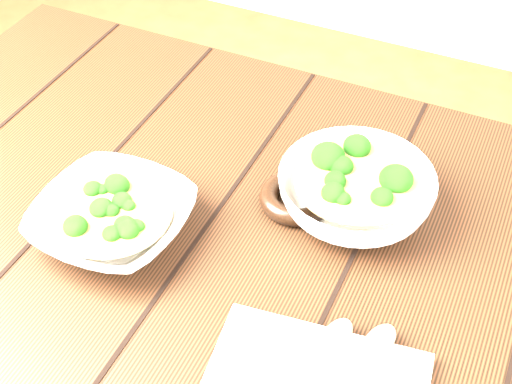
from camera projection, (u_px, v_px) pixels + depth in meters
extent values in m
cube|color=#321A0E|center=(221.00, 239.00, 0.99)|extent=(1.20, 0.80, 0.04)
cube|color=#321A0E|center=(83.00, 177.00, 1.63)|extent=(0.07, 0.07, 0.71)
imported|color=white|center=(113.00, 220.00, 0.95)|extent=(0.21, 0.21, 0.05)
cylinder|color=olive|center=(111.00, 212.00, 0.94)|extent=(0.16, 0.16, 0.00)
ellipsoid|color=#1E6717|center=(126.00, 210.00, 0.93)|extent=(0.03, 0.03, 0.03)
ellipsoid|color=#1E6717|center=(133.00, 198.00, 0.95)|extent=(0.03, 0.03, 0.03)
ellipsoid|color=#1E6717|center=(121.00, 184.00, 0.97)|extent=(0.03, 0.03, 0.03)
ellipsoid|color=#1E6717|center=(102.00, 198.00, 0.95)|extent=(0.03, 0.03, 0.03)
ellipsoid|color=#1E6717|center=(83.00, 206.00, 0.94)|extent=(0.03, 0.03, 0.03)
ellipsoid|color=#1E6717|center=(75.00, 226.00, 0.91)|extent=(0.03, 0.03, 0.03)
ellipsoid|color=#1E6717|center=(105.00, 224.00, 0.92)|extent=(0.03, 0.03, 0.03)
ellipsoid|color=#1E6717|center=(127.00, 227.00, 0.91)|extent=(0.03, 0.03, 0.03)
imported|color=white|center=(355.00, 194.00, 0.97)|extent=(0.24, 0.24, 0.07)
cylinder|color=olive|center=(357.00, 181.00, 0.96)|extent=(0.17, 0.17, 0.00)
ellipsoid|color=#1E6717|center=(373.00, 179.00, 0.95)|extent=(0.04, 0.04, 0.03)
ellipsoid|color=#1E6717|center=(371.00, 164.00, 0.97)|extent=(0.04, 0.04, 0.03)
ellipsoid|color=#1E6717|center=(340.00, 155.00, 0.99)|extent=(0.04, 0.04, 0.03)
ellipsoid|color=#1E6717|center=(338.00, 176.00, 0.96)|extent=(0.04, 0.04, 0.03)
ellipsoid|color=#1E6717|center=(341.00, 194.00, 0.93)|extent=(0.04, 0.04, 0.03)
ellipsoid|color=#1E6717|center=(377.00, 204.00, 0.92)|extent=(0.04, 0.04, 0.03)
torus|color=black|center=(297.00, 197.00, 1.00)|extent=(0.11, 0.11, 0.03)
ellipsoid|color=#AFA99A|center=(336.00, 336.00, 0.83)|extent=(0.04, 0.06, 0.01)
ellipsoid|color=#AFA99A|center=(379.00, 341.00, 0.82)|extent=(0.04, 0.06, 0.01)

